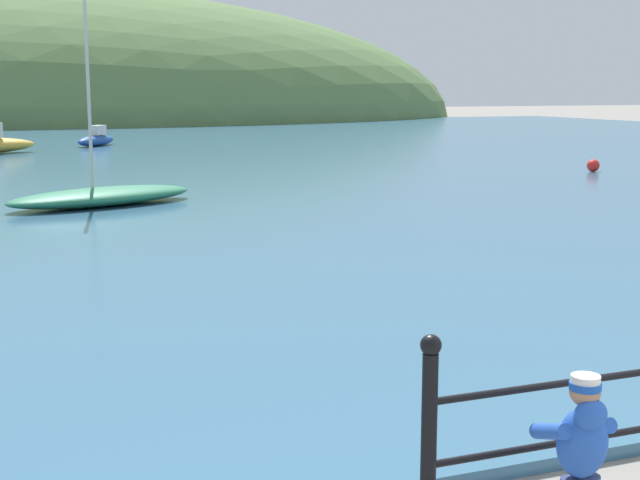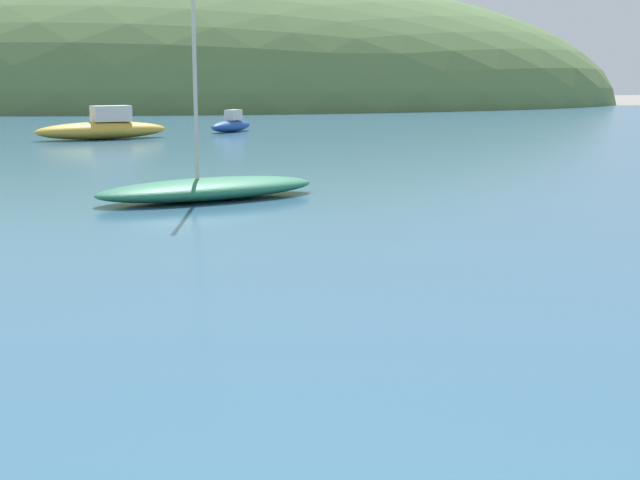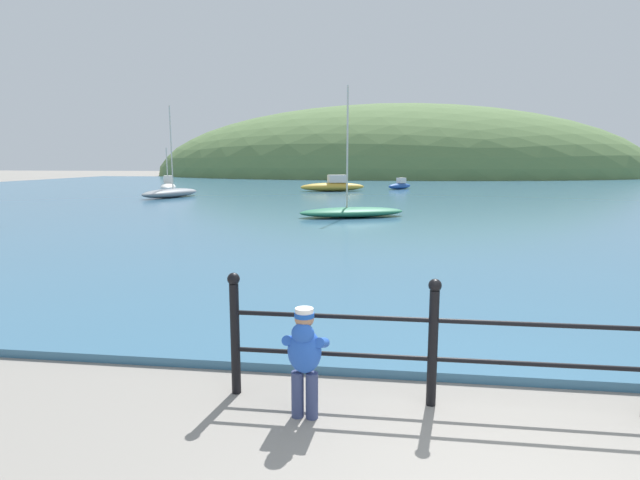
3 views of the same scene
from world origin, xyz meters
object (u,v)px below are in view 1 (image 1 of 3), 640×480
boat_twin_mast (102,195)px  boat_far_left (96,139)px  child_in_coat (582,446)px  mooring_buoy (593,165)px

boat_twin_mast → boat_far_left: bearing=83.2°
child_in_coat → boat_twin_mast: bearing=92.3°
child_in_coat → boat_far_left: child_in_coat is taller
boat_far_left → boat_twin_mast: (-2.32, -19.37, -0.06)m
mooring_buoy → boat_twin_mast: bearing=-170.2°
boat_far_left → boat_twin_mast: bearing=-96.8°
child_in_coat → boat_twin_mast: 15.05m
child_in_coat → boat_twin_mast: (-0.61, 15.03, -0.29)m
boat_far_left → child_in_coat: bearing=-92.9°
boat_far_left → boat_twin_mast: size_ratio=0.52×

